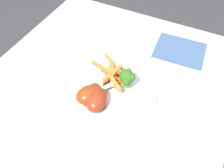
# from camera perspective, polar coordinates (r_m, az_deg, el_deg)

# --- Properties ---
(dining_table) EXTENTS (0.94, 0.75, 0.74)m
(dining_table) POSITION_cam_1_polar(r_m,az_deg,el_deg) (0.75, -4.34, -9.63)
(dining_table) COLOR #B7B7BC
(dining_table) RESTS_ON ground_plane
(dinner_plate) EXTENTS (0.27, 0.27, 0.01)m
(dinner_plate) POSITION_cam_1_polar(r_m,az_deg,el_deg) (0.66, 0.00, -1.42)
(dinner_plate) COLOR silver
(dinner_plate) RESTS_ON dining_table
(broccoli_floret_front) EXTENTS (0.05, 0.05, 0.06)m
(broccoli_floret_front) POSITION_cam_1_polar(r_m,az_deg,el_deg) (0.63, 3.99, 1.72)
(broccoli_floret_front) COLOR #7EA353
(broccoli_floret_front) RESTS_ON dinner_plate
(carrot_fries_pile) EXTENTS (0.14, 0.12, 0.04)m
(carrot_fries_pile) POSITION_cam_1_polar(r_m,az_deg,el_deg) (0.66, -0.28, 2.80)
(carrot_fries_pile) COLOR orange
(carrot_fries_pile) RESTS_ON dinner_plate
(chicken_drumstick_near) EXTENTS (0.12, 0.10, 0.04)m
(chicken_drumstick_near) POSITION_cam_1_polar(r_m,az_deg,el_deg) (0.61, -5.70, -2.65)
(chicken_drumstick_near) COLOR #5F1F0A
(chicken_drumstick_near) RESTS_ON dinner_plate
(chicken_drumstick_far) EXTENTS (0.14, 0.08, 0.04)m
(chicken_drumstick_far) POSITION_cam_1_polar(r_m,az_deg,el_deg) (0.60, -3.96, -3.78)
(chicken_drumstick_far) COLOR #631A0E
(chicken_drumstick_far) RESTS_ON dinner_plate
(chicken_drumstick_extra) EXTENTS (0.12, 0.06, 0.04)m
(chicken_drumstick_extra) POSITION_cam_1_polar(r_m,az_deg,el_deg) (0.62, -4.97, -2.65)
(chicken_drumstick_extra) COLOR #5F2009
(chicken_drumstick_extra) RESTS_ON dinner_plate
(fork) EXTENTS (0.13, 0.16, 0.00)m
(fork) POSITION_cam_1_polar(r_m,az_deg,el_deg) (0.88, -7.52, 14.22)
(fork) COLOR silver
(fork) RESTS_ON dining_table
(napkin) EXTENTS (0.15, 0.18, 0.00)m
(napkin) POSITION_cam_1_polar(r_m,az_deg,el_deg) (0.81, 17.32, 8.43)
(napkin) COLOR #3D5684
(napkin) RESTS_ON dining_table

